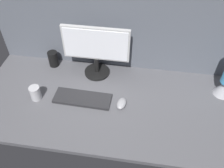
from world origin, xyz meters
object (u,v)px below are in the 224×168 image
Objects in this scene: keyboard at (83,98)px; mug_steel at (35,93)px; monitor at (96,49)px; mug_black_travel at (53,59)px; mouse at (122,103)px.

keyboard is 30.32cm from mug_steel.
monitor is at bearing 82.61° from keyboard.
keyboard is 3.82× the size of mug_steel.
mug_black_travel is at bearing 135.00° from keyboard.
mouse is 0.99× the size of mug_steel.
keyboard is 25.60cm from mouse.
mug_steel is 34.08cm from mug_black_travel.
mouse is 0.82× the size of mug_black_travel.
mug_steel reaches higher than keyboard.
mouse is (25.57, -0.93, 0.70)cm from keyboard.
mouse is (21.31, -28.44, -19.15)cm from monitor.
mug_black_travel reaches higher than keyboard.
monitor is 48.74cm from mug_steel.
mouse is 63.39cm from mug_black_travel.
mug_black_travel is at bearing 174.56° from monitor.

